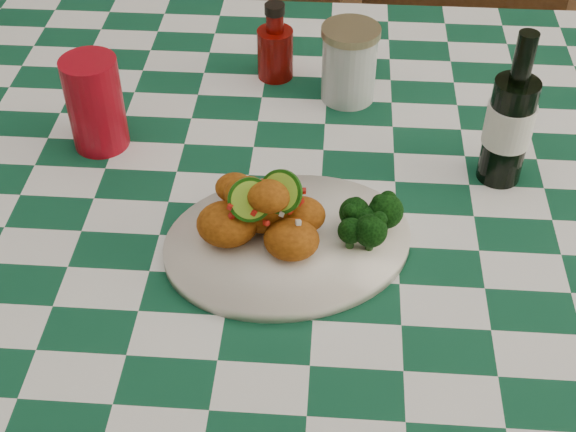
# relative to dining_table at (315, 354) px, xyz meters

# --- Properties ---
(dining_table) EXTENTS (1.66, 1.06, 0.79)m
(dining_table) POSITION_rel_dining_table_xyz_m (0.00, 0.00, 0.00)
(dining_table) COLOR #0F452C
(dining_table) RESTS_ON ground
(plate) EXTENTS (0.37, 0.33, 0.02)m
(plate) POSITION_rel_dining_table_xyz_m (-0.04, -0.14, 0.40)
(plate) COLOR silver
(plate) RESTS_ON dining_table
(fried_chicken_pile) EXTENTS (0.14, 0.10, 0.09)m
(fried_chicken_pile) POSITION_rel_dining_table_xyz_m (-0.06, -0.14, 0.46)
(fried_chicken_pile) COLOR #A95610
(fried_chicken_pile) RESTS_ON plate
(broccoli_side) EXTENTS (0.07, 0.07, 0.05)m
(broccoli_side) POSITION_rel_dining_table_xyz_m (0.06, -0.13, 0.44)
(broccoli_side) COLOR black
(broccoli_side) RESTS_ON plate
(red_tumbler) EXTENTS (0.09, 0.09, 0.14)m
(red_tumbler) POSITION_rel_dining_table_xyz_m (-0.33, 0.06, 0.46)
(red_tumbler) COLOR maroon
(red_tumbler) RESTS_ON dining_table
(ketchup_bottle) EXTENTS (0.07, 0.07, 0.13)m
(ketchup_bottle) POSITION_rel_dining_table_xyz_m (-0.09, 0.26, 0.46)
(ketchup_bottle) COLOR #670805
(ketchup_bottle) RESTS_ON dining_table
(mason_jar) EXTENTS (0.11, 0.11, 0.12)m
(mason_jar) POSITION_rel_dining_table_xyz_m (0.03, 0.21, 0.45)
(mason_jar) COLOR #B2BCBA
(mason_jar) RESTS_ON dining_table
(beer_bottle) EXTENTS (0.07, 0.07, 0.22)m
(beer_bottle) POSITION_rel_dining_table_xyz_m (0.25, 0.02, 0.51)
(beer_bottle) COLOR black
(beer_bottle) RESTS_ON dining_table
(wooden_chair_left) EXTENTS (0.50, 0.52, 0.96)m
(wooden_chair_left) POSITION_rel_dining_table_xyz_m (-0.23, 0.70, 0.09)
(wooden_chair_left) COLOR #472814
(wooden_chair_left) RESTS_ON ground
(wooden_chair_right) EXTENTS (0.57, 0.59, 1.02)m
(wooden_chair_right) POSITION_rel_dining_table_xyz_m (0.24, 0.67, 0.12)
(wooden_chair_right) COLOR #472814
(wooden_chair_right) RESTS_ON ground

